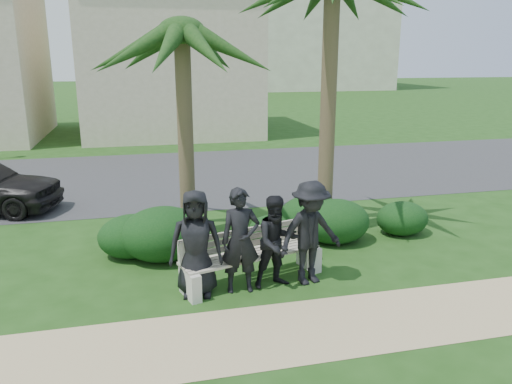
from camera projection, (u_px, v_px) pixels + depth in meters
ground at (307, 272)px, 8.70m from camera, size 160.00×160.00×0.00m
footpath at (349, 324)px, 7.01m from camera, size 30.00×1.60×0.01m
asphalt_street at (226, 173)px, 16.22m from camera, size 160.00×8.00×0.01m
stucco_bldg_right at (168, 57)px, 24.43m from camera, size 8.40×8.40×7.30m
park_bench at (253, 259)px, 8.29m from camera, size 2.56×1.20×0.85m
man_a at (196, 243)px, 7.70m from camera, size 0.90×0.67×1.69m
man_b at (240, 241)px, 7.81m from camera, size 0.64×0.44×1.69m
man_c at (277, 242)px, 8.00m from camera, size 0.83×0.69×1.53m
man_d at (310, 233)px, 8.10m from camera, size 1.24×0.88×1.74m
hedge_a at (132, 235)px, 9.34m from camera, size 1.26×1.04×0.82m
hedge_b at (163, 232)px, 9.19m from camera, size 1.56×1.29×1.02m
hedge_c at (271, 229)px, 10.00m from camera, size 0.92×0.76×0.60m
hedge_d at (312, 216)px, 10.34m from camera, size 1.40×1.16×0.92m
hedge_e at (336, 220)px, 10.07m from camera, size 1.38×1.14×0.90m
hedge_f at (402, 217)px, 10.53m from camera, size 1.11×0.91×0.72m
hedge_extra at (343, 223)px, 10.35m from camera, size 0.92×0.76×0.60m
palm_left at (182, 33)px, 9.60m from camera, size 3.00×3.00×5.03m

